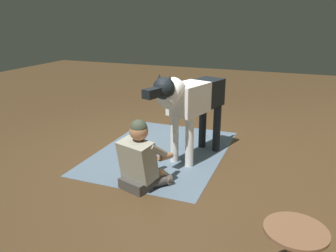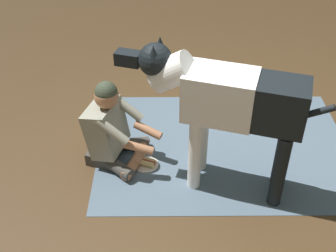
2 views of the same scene
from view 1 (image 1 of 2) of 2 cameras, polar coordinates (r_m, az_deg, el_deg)
ground_plane at (r=4.76m, az=-0.23°, el=-4.99°), size 15.89×15.89×0.00m
area_rug at (r=4.88m, az=-1.01°, el=-4.34°), size 2.37×1.73×0.01m
person_sitting_on_floor at (r=3.83m, az=-4.65°, el=-5.72°), size 0.70×0.59×0.81m
large_dog at (r=4.39m, az=4.00°, el=4.23°), size 1.60×0.65×1.24m
hot_dog_on_plate at (r=4.17m, az=-1.62°, el=-8.20°), size 0.23×0.23×0.06m
round_side_table at (r=2.69m, az=20.43°, el=-19.47°), size 0.44×0.44×0.49m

